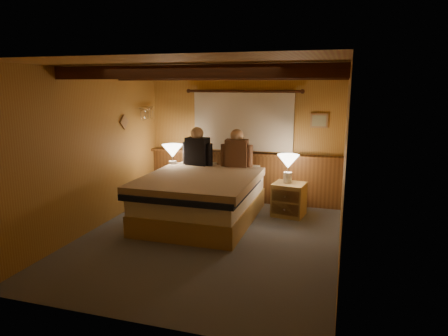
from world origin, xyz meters
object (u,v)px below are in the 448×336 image
at_px(nightstand_right, 289,199).
at_px(duffel_bag, 163,204).
at_px(lamp_right, 288,163).
at_px(nightstand_left, 171,187).
at_px(bed, 202,197).
at_px(lamp_left, 173,153).
at_px(person_right, 237,151).
at_px(person_left, 197,149).

distance_m(nightstand_right, duffel_bag, 2.16).
bearing_deg(nightstand_right, lamp_right, 145.99).
bearing_deg(nightstand_left, bed, -35.67).
height_order(lamp_left, person_right, person_right).
relative_size(nightstand_right, person_right, 0.82).
distance_m(bed, nightstand_right, 1.47).
distance_m(lamp_left, person_left, 0.48).
bearing_deg(person_left, lamp_left, -169.15).
distance_m(nightstand_left, duffel_bag, 0.55).
bearing_deg(bed, nightstand_right, 26.47).
bearing_deg(nightstand_left, lamp_left, 24.93).
distance_m(nightstand_left, lamp_left, 0.65).
height_order(nightstand_left, lamp_left, lamp_left).
relative_size(lamp_left, person_left, 0.69).
relative_size(nightstand_right, duffel_bag, 1.15).
bearing_deg(person_left, person_right, 11.33).
xyz_separation_m(bed, lamp_right, (1.28, 0.69, 0.50)).
bearing_deg(person_right, duffel_bag, -156.07).
bearing_deg(lamp_left, duffel_bag, -87.12).
bearing_deg(bed, person_right, 66.53).
height_order(nightstand_left, duffel_bag, nightstand_left).
distance_m(lamp_left, lamp_right, 2.10).
xyz_separation_m(nightstand_right, person_left, (-1.67, 0.11, 0.75)).
xyz_separation_m(nightstand_left, lamp_left, (0.04, 0.02, 0.65)).
bearing_deg(nightstand_right, person_right, 178.62).
xyz_separation_m(lamp_right, person_right, (-0.92, 0.13, 0.14)).
bearing_deg(nightstand_right, bed, -145.01).
distance_m(person_right, duffel_bag, 1.58).
distance_m(nightstand_right, person_right, 1.23).
height_order(person_left, duffel_bag, person_left).
xyz_separation_m(nightstand_left, nightstand_right, (2.18, -0.06, -0.03)).
relative_size(bed, nightstand_left, 3.60).
distance_m(bed, nightstand_left, 1.12).
height_order(nightstand_left, person_left, person_left).
xyz_separation_m(nightstand_right, lamp_left, (-2.14, 0.08, 0.68)).
height_order(lamp_right, person_left, person_left).
bearing_deg(nightstand_left, duffel_bag, -78.56).
bearing_deg(nightstand_right, lamp_left, -173.45).
xyz_separation_m(lamp_right, duffel_bag, (-2.07, -0.49, -0.75)).
height_order(nightstand_right, lamp_left, lamp_left).
bearing_deg(bed, nightstand_left, 140.42).
height_order(lamp_left, duffel_bag, lamp_left).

